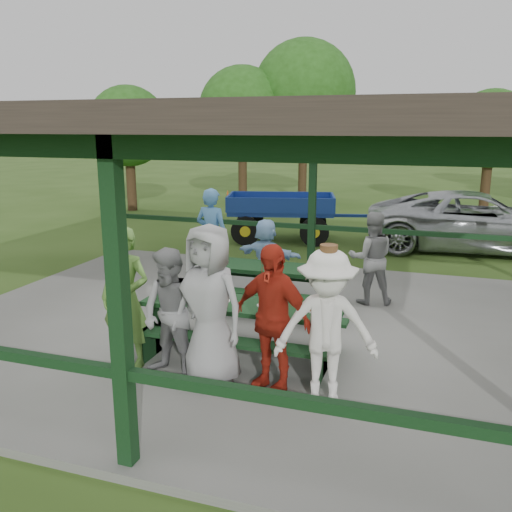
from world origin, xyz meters
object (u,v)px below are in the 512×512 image
(contestant_green, at_px, (125,298))
(contestant_white_fedora, at_px, (326,328))
(contestant_red, at_px, (271,318))
(picnic_table_far, at_px, (268,282))
(farm_trailer, at_px, (281,216))
(spectator_grey, at_px, (371,258))
(pickup_truck, at_px, (477,222))
(contestant_grey_left, at_px, (171,314))
(spectator_blue, at_px, (212,235))
(picnic_table_near, at_px, (242,322))
(spectator_lblue, at_px, (266,257))
(contestant_grey_mid, at_px, (209,305))

(contestant_green, bearing_deg, contestant_white_fedora, -3.59)
(contestant_red, bearing_deg, picnic_table_far, 126.52)
(contestant_red, height_order, farm_trailer, contestant_red)
(spectator_grey, bearing_deg, contestant_green, 38.19)
(picnic_table_far, xyz_separation_m, spectator_grey, (1.62, 0.86, 0.34))
(pickup_truck, bearing_deg, contestant_white_fedora, 163.59)
(contestant_grey_left, relative_size, spectator_blue, 0.87)
(picnic_table_near, relative_size, spectator_blue, 1.43)
(spectator_lblue, distance_m, spectator_grey, 1.90)
(picnic_table_near, relative_size, contestant_green, 1.46)
(contestant_red, height_order, contestant_white_fedora, contestant_white_fedora)
(contestant_white_fedora, height_order, pickup_truck, contestant_white_fedora)
(contestant_grey_mid, distance_m, contestant_white_fedora, 1.43)
(contestant_white_fedora, relative_size, farm_trailer, 0.46)
(contestant_white_fedora, bearing_deg, contestant_red, 154.31)
(contestant_white_fedora, relative_size, spectator_lblue, 1.29)
(contestant_green, relative_size, contestant_white_fedora, 1.00)
(spectator_grey, bearing_deg, farm_trailer, -74.45)
(spectator_lblue, relative_size, farm_trailer, 0.35)
(farm_trailer, bearing_deg, contestant_grey_mid, -93.52)
(contestant_grey_mid, bearing_deg, picnic_table_far, 106.67)
(contestant_grey_mid, height_order, contestant_red, contestant_grey_mid)
(contestant_grey_mid, distance_m, spectator_blue, 4.45)
(picnic_table_near, xyz_separation_m, contestant_red, (0.65, -0.78, 0.41))
(picnic_table_near, height_order, spectator_blue, spectator_blue)
(spectator_blue, height_order, farm_trailer, spectator_blue)
(picnic_table_far, xyz_separation_m, spectator_blue, (-1.55, 1.26, 0.47))
(spectator_grey, xyz_separation_m, pickup_truck, (2.03, 5.46, -0.15))
(contestant_red, relative_size, contestant_white_fedora, 0.97)
(picnic_table_far, height_order, farm_trailer, farm_trailer)
(contestant_grey_left, distance_m, spectator_grey, 4.21)
(contestant_green, bearing_deg, spectator_lblue, 77.43)
(contestant_green, height_order, contestant_red, contestant_green)
(spectator_blue, bearing_deg, picnic_table_near, 125.67)
(picnic_table_near, xyz_separation_m, spectator_blue, (-1.82, 3.26, 0.46))
(picnic_table_near, bearing_deg, spectator_grey, 64.62)
(pickup_truck, bearing_deg, spectator_grey, 155.83)
(spectator_lblue, xyz_separation_m, spectator_grey, (1.89, 0.09, 0.10))
(spectator_lblue, bearing_deg, contestant_green, 92.46)
(contestant_white_fedora, bearing_deg, picnic_table_far, 103.33)
(spectator_lblue, bearing_deg, contestant_red, 123.22)
(contestant_grey_left, bearing_deg, pickup_truck, 79.11)
(contestant_red, xyz_separation_m, contestant_white_fedora, (0.67, -0.12, 0.01))
(contestant_white_fedora, xyz_separation_m, spectator_lblue, (-1.85, 3.68, -0.18))
(picnic_table_near, relative_size, contestant_grey_left, 1.64)
(picnic_table_near, bearing_deg, pickup_truck, 67.84)
(spectator_lblue, height_order, farm_trailer, spectator_lblue)
(spectator_blue, height_order, pickup_truck, spectator_blue)
(picnic_table_near, height_order, spectator_lblue, spectator_lblue)
(contestant_grey_mid, bearing_deg, pickup_truck, 82.66)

